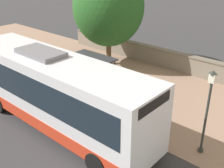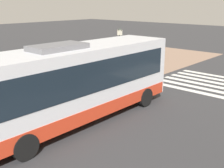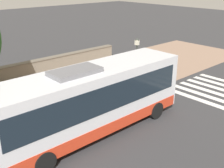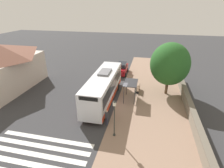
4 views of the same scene
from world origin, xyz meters
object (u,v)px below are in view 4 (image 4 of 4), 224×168
object	(u,v)px
pedestrian	(107,116)
street_lamp_near	(114,116)
bus	(103,87)
bench	(139,88)
parked_car_behind_bus	(122,68)
bus_shelter	(132,86)
shade_tree	(170,64)

from	to	relation	value
pedestrian	street_lamp_near	size ratio (longest dim) A/B	0.46
bus	pedestrian	size ratio (longest dim) A/B	6.26
pedestrian	bench	distance (m)	8.80
bus	parked_car_behind_bus	size ratio (longest dim) A/B	2.45
pedestrian	bus_shelter	bearing A→B (deg)	-107.93
pedestrian	parked_car_behind_bus	bearing A→B (deg)	-86.32
bench	shade_tree	distance (m)	5.40
street_lamp_near	shade_tree	xyz separation A→B (m)	(-5.30, -10.05, 2.03)
bus_shelter	bench	world-z (taller)	bus_shelter
bus_shelter	pedestrian	bearing A→B (deg)	72.07
bench	shade_tree	world-z (taller)	shade_tree
bus	bench	xyz separation A→B (m)	(-4.21, -3.54, -1.45)
bus_shelter	shade_tree	xyz separation A→B (m)	(-4.55, -2.83, 2.27)
bench	bus_shelter	bearing A→B (deg)	74.27
bus	shade_tree	size ratio (longest dim) A/B	1.55
bus	street_lamp_near	bearing A→B (deg)	113.21
bench	street_lamp_near	xyz separation A→B (m)	(1.50, 9.86, 1.79)
bus	bench	bearing A→B (deg)	-140.00
parked_car_behind_bus	bus_shelter	bearing A→B (deg)	106.95
parked_car_behind_bus	bus	bearing A→B (deg)	86.40
shade_tree	bus_shelter	bearing A→B (deg)	31.90
shade_tree	bench	bearing A→B (deg)	2.91
bus_shelter	street_lamp_near	xyz separation A→B (m)	(0.76, 7.22, 0.24)
bench	street_lamp_near	world-z (taller)	street_lamp_near
bench	shade_tree	bearing A→B (deg)	-177.09
pedestrian	street_lamp_near	distance (m)	2.21
bus	bus_shelter	xyz separation A→B (m)	(-3.47, -0.90, 0.11)
bus_shelter	parked_car_behind_bus	xyz separation A→B (m)	(2.83, -9.29, -1.10)
bench	shade_tree	size ratio (longest dim) A/B	0.27
bus	shade_tree	distance (m)	9.15
bench	street_lamp_near	size ratio (longest dim) A/B	0.50
street_lamp_near	parked_car_behind_bus	bearing A→B (deg)	-82.85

